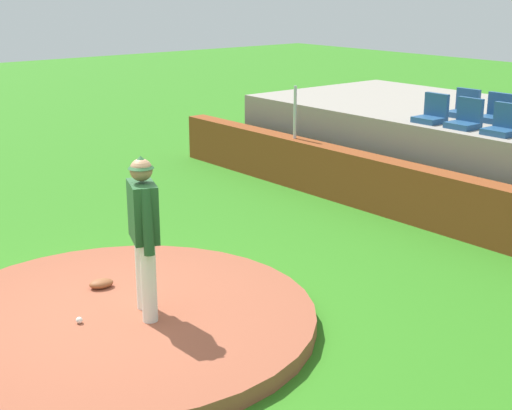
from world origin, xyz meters
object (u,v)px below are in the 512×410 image
object	(u,v)px
stadium_chair_1	(466,119)
stadium_chair_4	(464,108)
fielding_glove	(101,284)
stadium_chair_2	(503,125)
stadium_chair_5	(496,113)
pitcher	(144,225)
baseball	(79,320)
stadium_chair_0	(432,113)

from	to	relation	value
stadium_chair_1	stadium_chair_4	distance (m)	1.15
fielding_glove	stadium_chair_2	distance (m)	6.91
fielding_glove	stadium_chair_1	world-z (taller)	stadium_chair_1
fielding_glove	stadium_chair_4	world-z (taller)	stadium_chair_4
stadium_chair_2	stadium_chair_5	world-z (taller)	same
stadium_chair_4	pitcher	bearing A→B (deg)	99.75
stadium_chair_2	stadium_chair_4	world-z (taller)	same
baseball	stadium_chair_2	distance (m)	7.48
pitcher	stadium_chair_1	size ratio (longest dim) A/B	3.68
stadium_chair_2	stadium_chair_4	bearing A→B (deg)	-33.14
baseball	stadium_chair_1	distance (m)	7.49
stadium_chair_0	stadium_chair_1	world-z (taller)	same
baseball	stadium_chair_4	size ratio (longest dim) A/B	0.15
pitcher	stadium_chair_5	world-z (taller)	pitcher
pitcher	stadium_chair_0	size ratio (longest dim) A/B	3.68
stadium_chair_1	baseball	bearing A→B (deg)	92.62
fielding_glove	stadium_chair_0	size ratio (longest dim) A/B	0.60
pitcher	baseball	bearing A→B (deg)	-89.35
baseball	stadium_chair_2	xyz separation A→B (m)	(0.39, 7.34, 1.38)
stadium_chair_5	stadium_chair_0	bearing A→B (deg)	53.37
pitcher	stadium_chair_0	distance (m)	6.76
stadium_chair_2	stadium_chair_0	bearing A→B (deg)	-0.02
baseball	stadium_chair_4	xyz separation A→B (m)	(-1.03, 8.27, 1.38)
stadium_chair_1	stadium_chair_2	size ratio (longest dim) A/B	1.00
baseball	stadium_chair_2	world-z (taller)	stadium_chair_2
pitcher	fielding_glove	distance (m)	1.43
pitcher	stadium_chair_0	bearing A→B (deg)	122.11
stadium_chair_4	stadium_chair_2	bearing A→B (deg)	146.86
stadium_chair_5	pitcher	bearing A→B (deg)	94.63
fielding_glove	stadium_chair_5	distance (m)	7.72
stadium_chair_5	baseball	bearing A→B (deg)	92.39
baseball	fielding_glove	world-z (taller)	fielding_glove
fielding_glove	stadium_chair_2	xyz separation A→B (m)	(1.14, 6.68, 1.36)
stadium_chair_0	stadium_chair_4	xyz separation A→B (m)	(-0.01, 0.93, 0.00)
fielding_glove	pitcher	bearing A→B (deg)	-75.94
baseball	stadium_chair_5	xyz separation A→B (m)	(-0.35, 8.26, 1.38)
baseball	fielding_glove	distance (m)	1.00
stadium_chair_0	stadium_chair_4	world-z (taller)	same
stadium_chair_5	stadium_chair_2	bearing A→B (deg)	128.71
fielding_glove	stadium_chair_4	size ratio (longest dim) A/B	0.60
pitcher	stadium_chair_5	bearing A→B (deg)	115.72
pitcher	stadium_chair_5	xyz separation A→B (m)	(-0.61, 7.54, 0.35)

